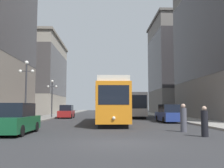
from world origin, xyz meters
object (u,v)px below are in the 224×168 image
at_px(parked_car_left_mid, 15,120).
at_px(streetcar, 111,101).
at_px(pedestrian_crossing_near, 205,122).
at_px(lamp_post_left_far, 52,92).
at_px(pedestrian_crossing_far, 183,119).
at_px(transit_bus, 134,104).
at_px(parked_car_right_far, 169,114).
at_px(parked_car_left_near, 67,112).
at_px(lamp_post_left_near, 26,82).

bearing_deg(parked_car_left_mid, streetcar, 60.38).
xyz_separation_m(pedestrian_crossing_near, lamp_post_left_far, (-12.53, 21.82, 2.76)).
relative_size(streetcar, parked_car_left_mid, 3.13).
bearing_deg(pedestrian_crossing_far, transit_bus, -66.36).
bearing_deg(parked_car_right_far, pedestrian_crossing_near, 83.84).
xyz_separation_m(parked_car_left_mid, pedestrian_crossing_far, (10.30, 0.95, -0.01)).
distance_m(transit_bus, parked_car_left_mid, 25.19).
bearing_deg(streetcar, pedestrian_crossing_near, -68.15).
bearing_deg(pedestrian_crossing_far, streetcar, -41.71).
bearing_deg(parked_car_left_near, parked_car_right_far, -39.36).
xyz_separation_m(pedestrian_crossing_near, pedestrian_crossing_far, (-0.32, 2.66, 0.07)).
relative_size(transit_bus, lamp_post_left_near, 2.18).
distance_m(transit_bus, lamp_post_left_near, 19.06).
distance_m(streetcar, parked_car_left_mid, 11.62).
distance_m(parked_car_left_near, parked_car_left_mid, 20.85).
bearing_deg(parked_car_left_near, pedestrian_crossing_near, -64.33).
distance_m(parked_car_right_far, pedestrian_crossing_near, 12.74).
bearing_deg(lamp_post_left_near, pedestrian_crossing_far, -30.76).
bearing_deg(lamp_post_left_far, parked_car_left_near, 21.22).
xyz_separation_m(streetcar, lamp_post_left_far, (-7.77, 10.16, 1.42)).
relative_size(parked_car_right_far, lamp_post_left_far, 0.96).
bearing_deg(lamp_post_left_near, streetcar, 12.56).
xyz_separation_m(transit_bus, lamp_post_left_near, (-11.59, -15.01, 1.91)).
relative_size(parked_car_left_near, lamp_post_left_near, 0.78).
relative_size(transit_bus, pedestrian_crossing_near, 7.52).
xyz_separation_m(lamp_post_left_near, lamp_post_left_far, (-0.00, 11.90, -0.33)).
distance_m(streetcar, parked_car_left_near, 12.45).
height_order(transit_bus, lamp_post_left_far, lamp_post_left_far).
relative_size(parked_car_left_near, pedestrian_crossing_far, 2.45).
bearing_deg(lamp_post_left_far, transit_bus, 15.05).
bearing_deg(pedestrian_crossing_far, parked_car_left_near, -40.56).
xyz_separation_m(parked_car_left_near, parked_car_right_far, (11.84, -9.87, 0.00)).
height_order(parked_car_left_mid, pedestrian_crossing_near, parked_car_left_mid).
distance_m(parked_car_right_far, lamp_post_left_near, 14.34).
xyz_separation_m(parked_car_left_near, parked_car_left_mid, (0.00, -20.85, 0.00)).
distance_m(streetcar, pedestrian_crossing_near, 12.66).
bearing_deg(lamp_post_left_near, parked_car_right_far, 11.37).
height_order(pedestrian_crossing_near, lamp_post_left_near, lamp_post_left_near).
bearing_deg(parked_car_left_near, parked_car_left_mid, -89.56).
distance_m(pedestrian_crossing_far, lamp_post_left_near, 14.52).
height_order(parked_car_left_near, parked_car_left_mid, same).
xyz_separation_m(streetcar, pedestrian_crossing_far, (4.43, -8.99, -1.27)).
bearing_deg(transit_bus, parked_car_left_near, -164.22).
height_order(pedestrian_crossing_near, lamp_post_left_far, lamp_post_left_far).
height_order(streetcar, lamp_post_left_near, lamp_post_left_near).
height_order(parked_car_right_far, pedestrian_crossing_far, parked_car_right_far).
bearing_deg(transit_bus, pedestrian_crossing_near, -85.86).
distance_m(parked_car_left_near, pedestrian_crossing_near, 24.93).
bearing_deg(pedestrian_crossing_near, lamp_post_left_far, 25.73).
relative_size(parked_car_right_far, pedestrian_crossing_far, 2.74).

